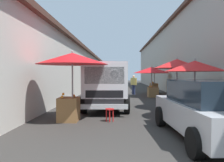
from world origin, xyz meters
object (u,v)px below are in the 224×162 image
at_px(vendor_by_crates, 134,83).
at_px(vendor_in_shade, 110,82).
at_px(fruit_stall_near_right, 194,75).
at_px(hatchback_car, 209,109).
at_px(plastic_stool, 110,112).
at_px(fruit_stall_mid_lane, 177,69).
at_px(fruit_stall_far_left, 72,66).
at_px(fruit_stall_far_right, 152,73).
at_px(delivery_truck, 106,87).
at_px(fruit_stall_near_left, 154,73).

xyz_separation_m(vendor_by_crates, vendor_in_shade, (-0.81, 1.86, 0.11)).
relative_size(fruit_stall_near_right, hatchback_car, 0.54).
relative_size(hatchback_car, vendor_in_shade, 2.36).
height_order(hatchback_car, plastic_stool, hatchback_car).
distance_m(fruit_stall_mid_lane, vendor_in_shade, 7.48).
distance_m(fruit_stall_mid_lane, vendor_by_crates, 7.65).
distance_m(fruit_stall_far_left, hatchback_car, 4.48).
bearing_deg(fruit_stall_far_right, plastic_stool, 162.20).
relative_size(delivery_truck, vendor_by_crates, 3.22).
xyz_separation_m(fruit_stall_near_left, plastic_stool, (-11.41, 3.35, -1.37)).
distance_m(vendor_by_crates, plastic_stool, 10.39).
height_order(delivery_truck, plastic_stool, delivery_truck).
bearing_deg(delivery_truck, hatchback_car, -146.05).
height_order(hatchback_car, delivery_truck, delivery_truck).
xyz_separation_m(fruit_stall_far_left, hatchback_car, (-2.04, -3.82, -1.15)).
bearing_deg(plastic_stool, fruit_stall_near_left, -16.36).
height_order(fruit_stall_mid_lane, hatchback_car, fruit_stall_mid_lane).
height_order(fruit_stall_near_right, delivery_truck, fruit_stall_near_right).
height_order(fruit_stall_near_left, vendor_by_crates, fruit_stall_near_left).
distance_m(delivery_truck, vendor_by_crates, 8.25).
height_order(fruit_stall_near_left, fruit_stall_mid_lane, fruit_stall_mid_lane).
distance_m(fruit_stall_mid_lane, plastic_stool, 4.39).
bearing_deg(delivery_truck, vendor_in_shade, 0.70).
bearing_deg(vendor_by_crates, fruit_stall_near_left, -57.92).
xyz_separation_m(fruit_stall_near_right, fruit_stall_mid_lane, (2.37, -0.04, 0.28)).
distance_m(hatchback_car, plastic_stool, 3.19).
distance_m(fruit_stall_far_left, fruit_stall_mid_lane, 5.07).
distance_m(fruit_stall_far_right, vendor_by_crates, 2.42).
relative_size(fruit_stall_far_right, plastic_stool, 6.02).
relative_size(fruit_stall_far_left, vendor_in_shade, 1.45).
height_order(fruit_stall_far_left, hatchback_car, fruit_stall_far_left).
bearing_deg(fruit_stall_mid_lane, fruit_stall_near_right, 178.95).
relative_size(fruit_stall_near_left, hatchback_car, 0.62).
distance_m(delivery_truck, vendor_in_shade, 7.25).
xyz_separation_m(vendor_by_crates, plastic_stool, (-10.26, 1.52, -0.55)).
bearing_deg(fruit_stall_near_right, vendor_in_shade, 20.12).
bearing_deg(fruit_stall_near_right, vendor_by_crates, 8.32).
bearing_deg(delivery_truck, fruit_stall_far_right, -25.58).
relative_size(fruit_stall_near_left, fruit_stall_far_right, 0.95).
bearing_deg(fruit_stall_far_right, hatchback_car, 179.17).
relative_size(fruit_stall_far_left, hatchback_car, 0.62).
bearing_deg(vendor_in_shade, fruit_stall_near_right, -159.88).
height_order(vendor_by_crates, vendor_in_shade, vendor_in_shade).
bearing_deg(hatchback_car, fruit_stall_near_right, -10.45).
height_order(fruit_stall_near_right, fruit_stall_mid_lane, fruit_stall_mid_lane).
distance_m(fruit_stall_near_left, fruit_stall_mid_lane, 8.60).
bearing_deg(vendor_in_shade, delivery_truck, -179.30).
height_order(fruit_stall_near_right, vendor_in_shade, fruit_stall_near_right).
height_order(fruit_stall_far_left, plastic_stool, fruit_stall_far_left).
bearing_deg(hatchback_car, plastic_stool, 52.78).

